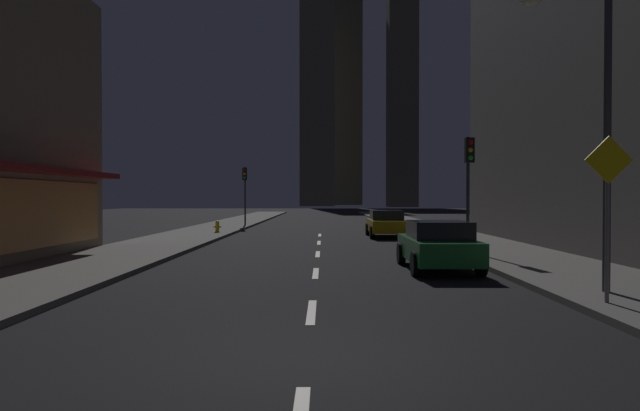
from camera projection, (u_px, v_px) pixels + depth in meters
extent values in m
cube|color=black|center=(321.00, 228.00, 39.06)|extent=(78.00, 136.00, 0.10)
cube|color=#605E59|center=(419.00, 227.00, 39.01)|extent=(4.00, 76.00, 0.15)
cube|color=#605E59|center=(222.00, 226.00, 39.11)|extent=(4.00, 76.00, 0.15)
cube|color=silver|center=(312.00, 312.00, 10.27)|extent=(0.16, 2.20, 0.01)
cube|color=silver|center=(316.00, 273.00, 15.47)|extent=(0.16, 2.20, 0.01)
cube|color=silver|center=(318.00, 254.00, 20.67)|extent=(0.16, 2.20, 0.01)
cube|color=silver|center=(319.00, 243.00, 25.87)|extent=(0.16, 2.20, 0.01)
cube|color=silver|center=(320.00, 235.00, 31.06)|extent=(0.16, 2.20, 0.01)
cube|color=#5C5845|center=(317.00, 96.00, 137.53)|extent=(8.63, 6.11, 55.14)
cube|color=#3F3C2F|center=(347.00, 91.00, 158.66)|extent=(8.78, 6.83, 65.92)
cube|color=#514D3D|center=(402.00, 96.00, 123.97)|extent=(6.53, 6.47, 50.16)
cube|color=#1E722D|center=(438.00, 249.00, 16.27)|extent=(1.80, 4.20, 0.65)
cube|color=black|center=(439.00, 231.00, 16.06)|extent=(1.64, 2.00, 0.55)
cylinder|color=black|center=(401.00, 253.00, 17.68)|extent=(0.22, 0.68, 0.68)
cylinder|color=black|center=(456.00, 253.00, 17.67)|extent=(0.22, 0.68, 0.68)
cylinder|color=black|center=(416.00, 264.00, 14.88)|extent=(0.22, 0.68, 0.68)
cylinder|color=black|center=(481.00, 264.00, 14.87)|extent=(0.22, 0.68, 0.68)
sphere|color=white|center=(408.00, 242.00, 18.33)|extent=(0.18, 0.18, 0.18)
sphere|color=white|center=(441.00, 242.00, 18.32)|extent=(0.18, 0.18, 0.18)
cube|color=gold|center=(386.00, 226.00, 29.80)|extent=(1.80, 4.20, 0.65)
cube|color=black|center=(386.00, 215.00, 29.59)|extent=(1.64, 2.00, 0.55)
cylinder|color=black|center=(368.00, 229.00, 31.21)|extent=(0.22, 0.68, 0.68)
cylinder|color=black|center=(399.00, 229.00, 31.20)|extent=(0.22, 0.68, 0.68)
cylinder|color=black|center=(372.00, 232.00, 28.41)|extent=(0.22, 0.68, 0.68)
cylinder|color=black|center=(406.00, 232.00, 28.40)|extent=(0.22, 0.68, 0.68)
sphere|color=white|center=(372.00, 223.00, 31.85)|extent=(0.18, 0.18, 0.18)
sphere|color=white|center=(391.00, 223.00, 31.85)|extent=(0.18, 0.18, 0.18)
cylinder|color=gold|center=(217.00, 227.00, 31.60)|extent=(0.22, 0.22, 0.55)
sphere|color=gold|center=(217.00, 223.00, 31.60)|extent=(0.21, 0.21, 0.21)
cylinder|color=gold|center=(217.00, 232.00, 31.60)|extent=(0.30, 0.30, 0.06)
cylinder|color=gold|center=(215.00, 227.00, 31.60)|extent=(0.10, 0.10, 0.10)
cylinder|color=gold|center=(220.00, 227.00, 31.60)|extent=(0.10, 0.10, 0.10)
cylinder|color=#2D2D2D|center=(468.00, 195.00, 20.09)|extent=(0.12, 0.12, 4.20)
cube|color=black|center=(470.00, 150.00, 19.87)|extent=(0.32, 0.24, 0.90)
sphere|color=red|center=(471.00, 142.00, 19.73)|extent=(0.18, 0.18, 0.18)
sphere|color=#F2B20C|center=(470.00, 150.00, 19.74)|extent=(0.18, 0.18, 0.18)
sphere|color=#19D833|center=(470.00, 158.00, 19.74)|extent=(0.18, 0.18, 0.18)
cylinder|color=#2D2D2D|center=(245.00, 196.00, 39.98)|extent=(0.12, 0.12, 4.20)
cube|color=black|center=(245.00, 174.00, 39.76)|extent=(0.32, 0.24, 0.90)
sphere|color=red|center=(244.00, 170.00, 39.62)|extent=(0.18, 0.18, 0.18)
sphere|color=#F2B20C|center=(244.00, 174.00, 39.63)|extent=(0.18, 0.18, 0.18)
sphere|color=#19D833|center=(244.00, 178.00, 39.63)|extent=(0.18, 0.18, 0.18)
cylinder|color=#38383D|center=(607.00, 138.00, 11.57)|extent=(0.16, 0.16, 6.50)
cylinder|color=slate|center=(607.00, 239.00, 10.41)|extent=(0.08, 0.08, 2.40)
cube|color=yellow|center=(609.00, 160.00, 10.36)|extent=(0.91, 0.03, 0.91)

